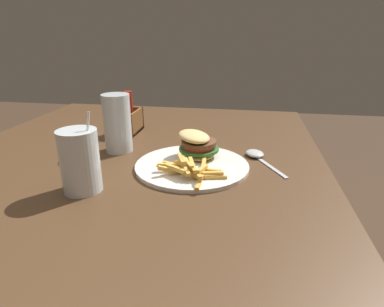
{
  "coord_description": "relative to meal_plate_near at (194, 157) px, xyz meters",
  "views": [
    {
      "loc": [
        -0.69,
        -0.31,
        1.09
      ],
      "look_at": [
        0.05,
        -0.18,
        0.8
      ],
      "focal_mm": 30.0,
      "sensor_mm": 36.0,
      "label": 1
    }
  ],
  "objects": [
    {
      "name": "spoon",
      "position": [
        0.09,
        -0.16,
        -0.01
      ],
      "size": [
        0.18,
        0.11,
        0.02
      ],
      "rotation": [
        0.0,
        0.0,
        0.49
      ],
      "color": "silver",
      "rests_on": "dining_table"
    },
    {
      "name": "condiment_caddy",
      "position": [
        0.25,
        0.27,
        0.02
      ],
      "size": [
        0.12,
        0.07,
        0.14
      ],
      "color": "brown",
      "rests_on": "dining_table"
    },
    {
      "name": "beer_glass",
      "position": [
        0.07,
        0.23,
        0.06
      ],
      "size": [
        0.08,
        0.08,
        0.17
      ],
      "color": "silver",
      "rests_on": "dining_table"
    },
    {
      "name": "juice_glass",
      "position": [
        -0.18,
        0.22,
        0.04
      ],
      "size": [
        0.08,
        0.08,
        0.18
      ],
      "color": "silver",
      "rests_on": "dining_table"
    },
    {
      "name": "dining_table",
      "position": [
        -0.07,
        0.18,
        -0.15
      ],
      "size": [
        1.46,
        1.06,
        0.76
      ],
      "color": "#4C331E",
      "rests_on": "ground_plane"
    },
    {
      "name": "meal_plate_near",
      "position": [
        0.0,
        0.0,
        0.0
      ],
      "size": [
        0.29,
        0.29,
        0.09
      ],
      "color": "white",
      "rests_on": "dining_table"
    }
  ]
}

